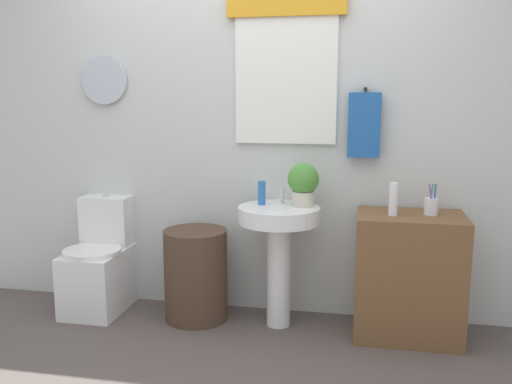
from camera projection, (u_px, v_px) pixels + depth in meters
The scene contains 10 objects.
back_wall at pixel (255, 118), 3.64m from camera, with size 4.40×0.18×2.60m.
toilet at pixel (100, 267), 3.76m from camera, with size 0.38×0.51×0.78m.
laundry_hamper at pixel (196, 275), 3.59m from camera, with size 0.41×0.41×0.60m, color #4C3828.
pedestal_sink at pixel (279, 237), 3.44m from camera, with size 0.51×0.51×0.77m.
faucet at pixel (282, 195), 3.51m from camera, with size 0.03×0.03×0.10m, color silver.
wooden_cabinet at pixel (408, 276), 3.32m from camera, with size 0.63×0.44×0.76m, color brown.
soap_bottle at pixel (262, 193), 3.46m from camera, with size 0.05×0.05×0.15m, color #2D6BB7.
potted_plant at pixel (303, 183), 3.41m from camera, with size 0.20×0.20×0.27m.
lotion_bottle at pixel (393, 199), 3.22m from camera, with size 0.05×0.05×0.19m, color white.
toothbrush_cup at pixel (431, 206), 3.24m from camera, with size 0.08×0.08×0.19m.
Camera 1 is at (0.73, -2.45, 1.46)m, focal length 38.65 mm.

